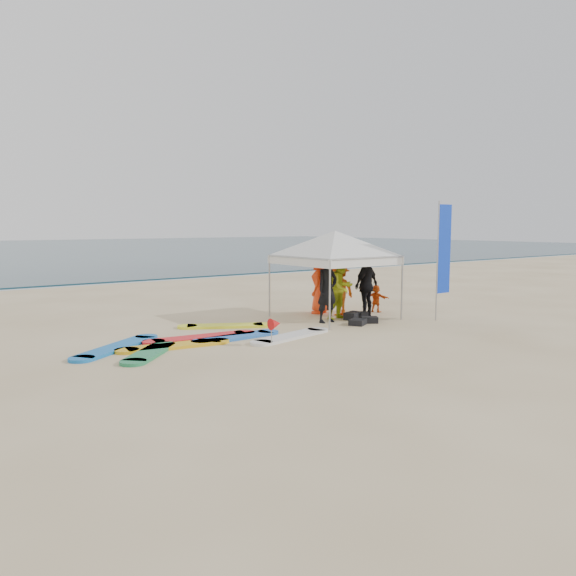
# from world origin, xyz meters

# --- Properties ---
(ground) EXTENTS (120.00, 120.00, 0.00)m
(ground) POSITION_xyz_m (0.00, 0.00, 0.00)
(ground) COLOR beige
(ground) RESTS_ON ground
(shoreline_foam) EXTENTS (160.00, 1.20, 0.01)m
(shoreline_foam) POSITION_xyz_m (0.00, 18.20, 0.00)
(shoreline_foam) COLOR silver
(shoreline_foam) RESTS_ON ground
(person_black_a) EXTENTS (0.72, 0.49, 1.93)m
(person_black_a) POSITION_xyz_m (2.87, 3.39, 0.96)
(person_black_a) COLOR black
(person_black_a) RESTS_ON ground
(person_yellow) EXTENTS (0.99, 0.82, 1.88)m
(person_yellow) POSITION_xyz_m (3.56, 3.57, 0.94)
(person_yellow) COLOR #ACBB1A
(person_yellow) RESTS_ON ground
(person_orange_a) EXTENTS (1.06, 0.64, 1.60)m
(person_orange_a) POSITION_xyz_m (4.03, 4.15, 0.80)
(person_orange_a) COLOR #DF5913
(person_orange_a) RESTS_ON ground
(person_black_b) EXTENTS (1.19, 0.70, 1.91)m
(person_black_b) POSITION_xyz_m (4.54, 3.52, 0.95)
(person_black_b) COLOR black
(person_black_b) RESTS_ON ground
(person_orange_b) EXTENTS (1.11, 1.01, 1.90)m
(person_orange_b) POSITION_xyz_m (3.81, 4.80, 0.95)
(person_orange_b) COLOR #FF4116
(person_orange_b) RESTS_ON ground
(person_seated) EXTENTS (0.49, 0.86, 0.88)m
(person_seated) POSITION_xyz_m (5.40, 3.92, 0.44)
(person_seated) COLOR #D44D12
(person_seated) RESTS_ON ground
(canopy_tent) EXTENTS (3.97, 3.97, 3.00)m
(canopy_tent) POSITION_xyz_m (3.55, 3.86, 2.61)
(canopy_tent) COLOR #A5A5A8
(canopy_tent) RESTS_ON ground
(feather_flag) EXTENTS (0.59, 0.04, 3.48)m
(feather_flag) POSITION_xyz_m (5.90, 1.73, 2.05)
(feather_flag) COLOR #A5A5A8
(feather_flag) RESTS_ON ground
(marker_pennant) EXTENTS (0.28, 0.28, 0.64)m
(marker_pennant) POSITION_xyz_m (-0.09, 1.78, 0.49)
(marker_pennant) COLOR #A5A5A8
(marker_pennant) RESTS_ON ground
(gear_pile) EXTENTS (1.32, 1.30, 0.22)m
(gear_pile) POSITION_xyz_m (3.72, 2.95, 0.10)
(gear_pile) COLOR black
(gear_pile) RESTS_ON ground
(surfboard_spread) EXTENTS (6.19, 3.47, 0.07)m
(surfboard_spread) POSITION_xyz_m (-1.28, 3.20, 0.04)
(surfboard_spread) COLOR red
(surfboard_spread) RESTS_ON ground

